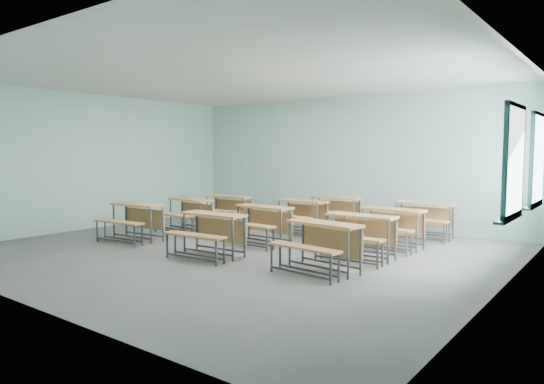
{
  "coord_description": "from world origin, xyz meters",
  "views": [
    {
      "loc": [
        5.86,
        -6.75,
        1.82
      ],
      "look_at": [
        -0.12,
        1.2,
        1.0
      ],
      "focal_mm": 32.0,
      "sensor_mm": 36.0,
      "label": 1
    }
  ],
  "objects_px": {
    "desk_unit_r0c0": "(134,216)",
    "desk_unit_r0c1": "(210,228)",
    "desk_unit_r1c2": "(358,230)",
    "desk_unit_r2c1": "(299,211)",
    "desk_unit_r0c2": "(320,239)",
    "desk_unit_r2c2": "(390,222)",
    "desk_unit_r2c0": "(227,206)",
    "desk_unit_r3c1": "(333,208)",
    "desk_unit_r1c0": "(187,210)",
    "desk_unit_r1c1": "(261,219)",
    "desk_unit_r3c2": "(423,215)"
  },
  "relations": [
    {
      "from": "desk_unit_r0c2",
      "to": "desk_unit_r3c2",
      "type": "xyz_separation_m",
      "value": [
        0.23,
        3.79,
        0.0
      ]
    },
    {
      "from": "desk_unit_r0c0",
      "to": "desk_unit_r3c2",
      "type": "bearing_deg",
      "value": 35.64
    },
    {
      "from": "desk_unit_r1c2",
      "to": "desk_unit_r2c0",
      "type": "relative_size",
      "value": 0.97
    },
    {
      "from": "desk_unit_r1c1",
      "to": "desk_unit_r3c2",
      "type": "distance_m",
      "value": 3.47
    },
    {
      "from": "desk_unit_r1c0",
      "to": "desk_unit_r2c2",
      "type": "xyz_separation_m",
      "value": [
        4.48,
        0.96,
        0.0
      ]
    },
    {
      "from": "desk_unit_r2c1",
      "to": "desk_unit_r3c1",
      "type": "height_order",
      "value": "same"
    },
    {
      "from": "desk_unit_r1c2",
      "to": "desk_unit_r1c0",
      "type": "bearing_deg",
      "value": 175.15
    },
    {
      "from": "desk_unit_r2c0",
      "to": "desk_unit_r2c2",
      "type": "height_order",
      "value": "same"
    },
    {
      "from": "desk_unit_r1c2",
      "to": "desk_unit_r3c2",
      "type": "distance_m",
      "value": 2.65
    },
    {
      "from": "desk_unit_r1c2",
      "to": "desk_unit_r3c1",
      "type": "bearing_deg",
      "value": 125.15
    },
    {
      "from": "desk_unit_r1c1",
      "to": "desk_unit_r1c0",
      "type": "bearing_deg",
      "value": 178.2
    },
    {
      "from": "desk_unit_r1c2",
      "to": "desk_unit_r2c2",
      "type": "height_order",
      "value": "same"
    },
    {
      "from": "desk_unit_r1c0",
      "to": "desk_unit_r1c1",
      "type": "bearing_deg",
      "value": 2.04
    },
    {
      "from": "desk_unit_r2c2",
      "to": "desk_unit_r1c1",
      "type": "bearing_deg",
      "value": -150.13
    },
    {
      "from": "desk_unit_r1c0",
      "to": "desk_unit_r3c2",
      "type": "xyz_separation_m",
      "value": [
        4.6,
        2.41,
        0.0
      ]
    },
    {
      "from": "desk_unit_r0c0",
      "to": "desk_unit_r3c2",
      "type": "distance_m",
      "value": 6.02
    },
    {
      "from": "desk_unit_r0c2",
      "to": "desk_unit_r1c1",
      "type": "height_order",
      "value": "same"
    },
    {
      "from": "desk_unit_r3c1",
      "to": "desk_unit_r0c1",
      "type": "bearing_deg",
      "value": -93.22
    },
    {
      "from": "desk_unit_r2c1",
      "to": "desk_unit_r1c1",
      "type": "bearing_deg",
      "value": -81.56
    },
    {
      "from": "desk_unit_r3c1",
      "to": "desk_unit_r2c2",
      "type": "bearing_deg",
      "value": -36.44
    },
    {
      "from": "desk_unit_r0c1",
      "to": "desk_unit_r0c2",
      "type": "xyz_separation_m",
      "value": [
        2.09,
        0.22,
        0.0
      ]
    },
    {
      "from": "desk_unit_r1c2",
      "to": "desk_unit_r3c2",
      "type": "bearing_deg",
      "value": 84.63
    },
    {
      "from": "desk_unit_r1c0",
      "to": "desk_unit_r2c0",
      "type": "distance_m",
      "value": 1.12
    },
    {
      "from": "desk_unit_r1c2",
      "to": "desk_unit_r2c2",
      "type": "distance_m",
      "value": 1.2
    },
    {
      "from": "desk_unit_r2c0",
      "to": "desk_unit_r0c2",
      "type": "bearing_deg",
      "value": -35.28
    },
    {
      "from": "desk_unit_r0c1",
      "to": "desk_unit_r1c1",
      "type": "bearing_deg",
      "value": 87.97
    },
    {
      "from": "desk_unit_r0c1",
      "to": "desk_unit_r2c1",
      "type": "distance_m",
      "value": 2.89
    },
    {
      "from": "desk_unit_r1c2",
      "to": "desk_unit_r2c1",
      "type": "relative_size",
      "value": 0.96
    },
    {
      "from": "desk_unit_r0c1",
      "to": "desk_unit_r0c2",
      "type": "relative_size",
      "value": 0.96
    },
    {
      "from": "desk_unit_r0c2",
      "to": "desk_unit_r1c2",
      "type": "height_order",
      "value": "same"
    },
    {
      "from": "desk_unit_r2c0",
      "to": "desk_unit_r2c2",
      "type": "distance_m",
      "value": 4.27
    },
    {
      "from": "desk_unit_r3c2",
      "to": "desk_unit_r1c1",
      "type": "bearing_deg",
      "value": -135.88
    },
    {
      "from": "desk_unit_r1c0",
      "to": "desk_unit_r2c0",
      "type": "height_order",
      "value": "same"
    },
    {
      "from": "desk_unit_r3c1",
      "to": "desk_unit_r3c2",
      "type": "xyz_separation_m",
      "value": [
        2.16,
        -0.01,
        0.0
      ]
    },
    {
      "from": "desk_unit_r0c2",
      "to": "desk_unit_r2c0",
      "type": "relative_size",
      "value": 1.02
    },
    {
      "from": "desk_unit_r2c2",
      "to": "desk_unit_r3c2",
      "type": "relative_size",
      "value": 0.99
    },
    {
      "from": "desk_unit_r1c0",
      "to": "desk_unit_r3c1",
      "type": "height_order",
      "value": "same"
    },
    {
      "from": "desk_unit_r2c0",
      "to": "desk_unit_r3c2",
      "type": "relative_size",
      "value": 1.01
    },
    {
      "from": "desk_unit_r0c0",
      "to": "desk_unit_r0c1",
      "type": "bearing_deg",
      "value": -8.15
    },
    {
      "from": "desk_unit_r1c2",
      "to": "desk_unit_r2c0",
      "type": "height_order",
      "value": "same"
    },
    {
      "from": "desk_unit_r0c1",
      "to": "desk_unit_r1c1",
      "type": "xyz_separation_m",
      "value": [
        -0.01,
        1.44,
        0.0
      ]
    },
    {
      "from": "desk_unit_r1c1",
      "to": "desk_unit_r0c1",
      "type": "bearing_deg",
      "value": -87.19
    },
    {
      "from": "desk_unit_r0c1",
      "to": "desk_unit_r2c1",
      "type": "xyz_separation_m",
      "value": [
        -0.07,
        2.89,
        0.0
      ]
    },
    {
      "from": "desk_unit_r0c1",
      "to": "desk_unit_r1c2",
      "type": "bearing_deg",
      "value": 29.81
    },
    {
      "from": "desk_unit_r0c1",
      "to": "desk_unit_r1c2",
      "type": "relative_size",
      "value": 1.01
    },
    {
      "from": "desk_unit_r3c2",
      "to": "desk_unit_r2c1",
      "type": "bearing_deg",
      "value": -158.4
    },
    {
      "from": "desk_unit_r1c1",
      "to": "desk_unit_r3c1",
      "type": "distance_m",
      "value": 2.58
    },
    {
      "from": "desk_unit_r0c1",
      "to": "desk_unit_r2c1",
      "type": "height_order",
      "value": "same"
    },
    {
      "from": "desk_unit_r1c0",
      "to": "desk_unit_r2c2",
      "type": "height_order",
      "value": "same"
    },
    {
      "from": "desk_unit_r0c0",
      "to": "desk_unit_r2c1",
      "type": "relative_size",
      "value": 0.98
    }
  ]
}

